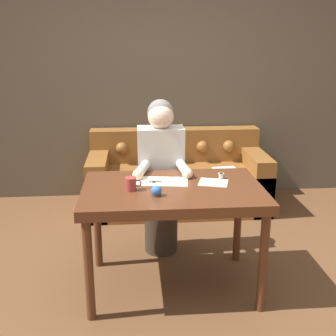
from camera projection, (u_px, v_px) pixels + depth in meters
ground_plane at (179, 292)px, 3.04m from camera, size 16.00×16.00×0.00m
wall_back at (160, 82)px, 4.66m from camera, size 8.00×0.06×2.60m
dining_table at (173, 198)px, 2.92m from camera, size 1.24×0.80×0.77m
couch at (177, 180)px, 4.55m from camera, size 1.87×0.85×0.80m
person at (161, 178)px, 3.46m from camera, size 0.44×0.56×1.30m
pattern_paper_main at (158, 181)px, 3.00m from camera, size 0.45×0.27×0.00m
pattern_paper_offcut at (213, 182)px, 2.98m from camera, size 0.24×0.23×0.00m
scissors at (158, 182)px, 2.99m from camera, size 0.21×0.07×0.01m
mug at (131, 184)px, 2.82m from camera, size 0.11×0.08×0.09m
thread_spool at (221, 176)px, 3.05m from camera, size 0.04×0.04×0.05m
pin_cushion at (156, 191)px, 2.72m from camera, size 0.07×0.07×0.07m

